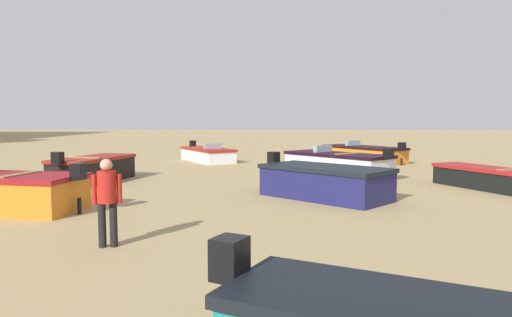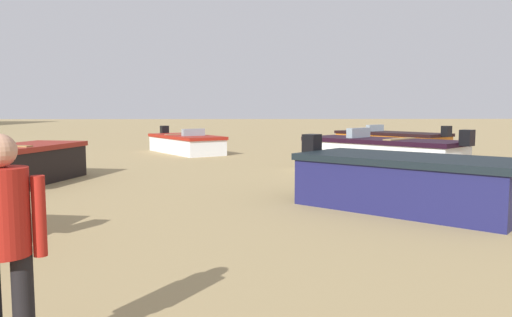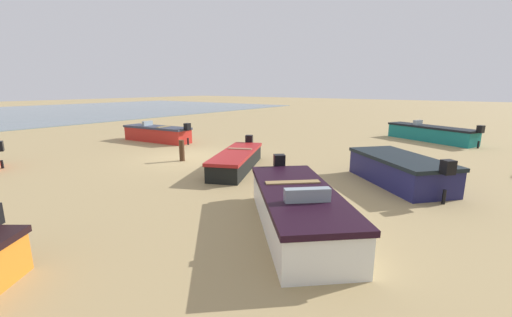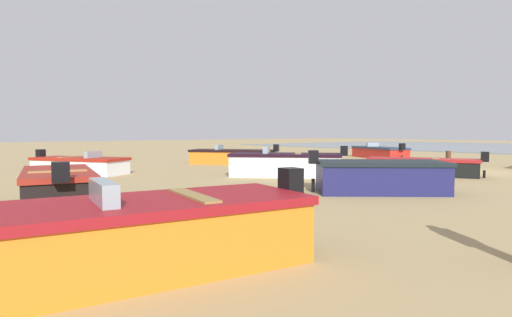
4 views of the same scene
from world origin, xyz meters
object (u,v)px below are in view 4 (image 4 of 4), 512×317
(boat_white_5, at_px, (80,165))
(boat_black_2, at_px, (422,167))
(mooring_post_near_water, at_px, (448,161))
(boat_orange_8, at_px, (233,157))
(boat_orange_9, at_px, (159,233))
(boat_white_6, at_px, (285,165))
(boat_red_0, at_px, (379,152))
(boat_navy_7, at_px, (380,177))
(boat_black_3, at_px, (58,189))

(boat_white_5, bearing_deg, boat_black_2, 106.71)
(boat_white_5, relative_size, mooring_post_near_water, 4.67)
(boat_orange_8, height_order, boat_orange_9, boat_orange_9)
(boat_black_2, xyz_separation_m, boat_white_6, (3.46, 4.67, 0.11))
(boat_white_6, bearing_deg, mooring_post_near_water, -65.09)
(boat_red_0, bearing_deg, boat_navy_7, -122.70)
(mooring_post_near_water, bearing_deg, boat_black_2, 95.69)
(boat_black_2, bearing_deg, mooring_post_near_water, -19.26)
(boat_red_0, bearing_deg, boat_white_5, -162.02)
(boat_orange_8, bearing_deg, boat_red_0, -47.12)
(boat_black_3, relative_size, boat_orange_8, 0.82)
(boat_red_0, xyz_separation_m, boat_black_2, (-7.93, 8.84, -0.03))
(boat_white_5, distance_m, boat_orange_9, 14.17)
(boat_orange_9, bearing_deg, boat_orange_8, -29.97)
(boat_navy_7, bearing_deg, boat_orange_8, -154.36)
(boat_white_5, bearing_deg, boat_orange_8, 150.79)
(boat_black_2, distance_m, boat_orange_8, 10.43)
(boat_white_5, height_order, boat_navy_7, boat_navy_7)
(boat_white_5, distance_m, mooring_post_near_water, 16.82)
(boat_red_0, height_order, boat_black_3, boat_black_3)
(boat_white_5, xyz_separation_m, boat_white_6, (-6.47, -6.16, 0.11))
(boat_red_0, height_order, boat_black_2, boat_red_0)
(boat_orange_8, distance_m, boat_orange_9, 18.30)
(boat_white_6, distance_m, boat_navy_7, 5.30)
(boat_orange_9, xyz_separation_m, mooring_post_near_water, (4.15, -17.03, -0.01))
(mooring_post_near_water, bearing_deg, boat_white_6, 67.39)
(boat_red_0, distance_m, boat_black_2, 11.88)
(boat_white_6, relative_size, boat_navy_7, 1.11)
(boat_black_3, distance_m, boat_navy_7, 8.81)
(boat_navy_7, bearing_deg, boat_orange_9, -34.00)
(boat_black_3, xyz_separation_m, boat_white_6, (1.88, -9.24, 0.02))
(mooring_post_near_water, bearing_deg, boat_navy_7, 103.07)
(boat_red_0, bearing_deg, boat_white_6, -137.91)
(boat_orange_8, bearing_deg, boat_black_3, -179.27)
(boat_orange_9, relative_size, mooring_post_near_water, 4.64)
(boat_white_5, bearing_deg, boat_orange_9, 45.97)
(boat_black_3, relative_size, boat_white_5, 0.91)
(boat_black_3, xyz_separation_m, mooring_post_near_water, (-1.29, -16.85, -0.00))
(boat_white_6, bearing_deg, boat_orange_8, 28.26)
(boat_white_5, bearing_deg, boat_red_0, 143.42)
(boat_white_5, bearing_deg, boat_navy_7, 82.83)
(boat_black_2, height_order, boat_orange_9, boat_orange_9)
(boat_orange_8, xyz_separation_m, boat_orange_9, (-14.02, 11.76, 0.06))
(boat_red_0, bearing_deg, boat_black_2, -114.31)
(boat_black_2, height_order, boat_white_6, boat_white_6)
(boat_navy_7, relative_size, boat_orange_8, 0.82)
(boat_navy_7, relative_size, boat_orange_9, 0.91)
(boat_black_3, bearing_deg, boat_white_6, 24.49)
(boat_black_3, distance_m, boat_orange_9, 5.44)
(boat_white_5, relative_size, boat_white_6, 0.99)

